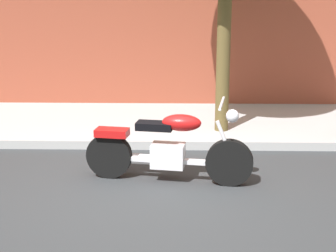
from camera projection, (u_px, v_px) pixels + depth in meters
The scene contains 3 objects.
ground_plane at pixel (152, 192), 6.47m from camera, with size 60.00×60.00×0.00m, color #303335.
sidewalk at pixel (161, 123), 9.49m from camera, with size 21.10×2.82×0.14m, color #A6A6A6.
motorcycle at pixel (168, 149), 6.73m from camera, with size 2.25×0.76×1.12m.
Camera 1 is at (0.34, -6.02, 2.51)m, focal length 54.08 mm.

